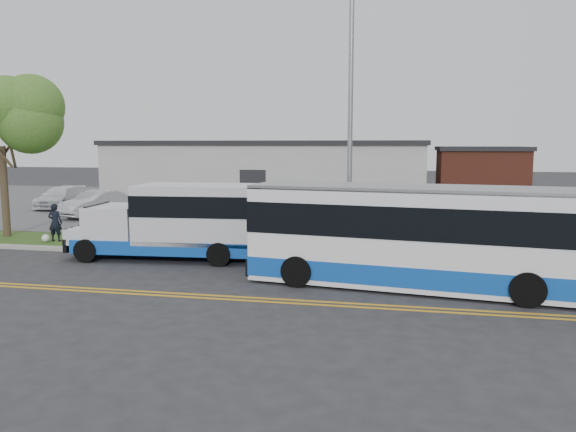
% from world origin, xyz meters
% --- Properties ---
extents(ground, '(140.00, 140.00, 0.00)m').
position_xyz_m(ground, '(0.00, 0.00, 0.00)').
color(ground, '#28282B').
rests_on(ground, ground).
extents(lane_line_north, '(70.00, 0.12, 0.01)m').
position_xyz_m(lane_line_north, '(0.00, -3.85, 0.01)').
color(lane_line_north, gold).
rests_on(lane_line_north, ground).
extents(lane_line_south, '(70.00, 0.12, 0.01)m').
position_xyz_m(lane_line_south, '(0.00, -4.15, 0.01)').
color(lane_line_south, gold).
rests_on(lane_line_south, ground).
extents(curb, '(80.00, 0.30, 0.15)m').
position_xyz_m(curb, '(0.00, 1.10, 0.07)').
color(curb, '#9E9B93').
rests_on(curb, ground).
extents(verge, '(80.00, 3.30, 0.10)m').
position_xyz_m(verge, '(0.00, 2.90, 0.05)').
color(verge, '#2D4918').
rests_on(verge, ground).
extents(parking_lot, '(80.00, 25.00, 0.10)m').
position_xyz_m(parking_lot, '(0.00, 17.00, 0.05)').
color(parking_lot, '#4C4C4F').
rests_on(parking_lot, ground).
extents(commercial_building, '(25.40, 10.40, 4.35)m').
position_xyz_m(commercial_building, '(-6.00, 27.00, 2.18)').
color(commercial_building, '#9E9E99').
rests_on(commercial_building, ground).
extents(brick_wing, '(6.30, 7.30, 3.90)m').
position_xyz_m(brick_wing, '(10.50, 26.00, 1.96)').
color(brick_wing, brown).
rests_on(brick_wing, ground).
extents(tree_west, '(4.40, 4.40, 6.91)m').
position_xyz_m(tree_west, '(-12.00, 3.20, 5.12)').
color(tree_west, '#3C2D20').
rests_on(tree_west, verge).
extents(streetlight_near, '(0.35, 1.53, 9.50)m').
position_xyz_m(streetlight_near, '(3.00, 2.73, 5.23)').
color(streetlight_near, gray).
rests_on(streetlight_near, verge).
extents(shuttle_bus, '(7.14, 2.78, 2.68)m').
position_xyz_m(shuttle_bus, '(-2.82, 0.65, 1.43)').
color(shuttle_bus, '#104BB1').
rests_on(shuttle_bus, ground).
extents(transit_bus, '(10.77, 3.75, 2.93)m').
position_xyz_m(transit_bus, '(5.83, -1.80, 1.48)').
color(transit_bus, white).
rests_on(transit_bus, ground).
extents(pedestrian, '(0.62, 0.46, 1.58)m').
position_xyz_m(pedestrian, '(-9.11, 2.46, 0.89)').
color(pedestrian, black).
rests_on(pedestrian, verge).
extents(parked_car_a, '(2.58, 4.59, 1.43)m').
position_xyz_m(parked_car_a, '(-11.76, 10.10, 0.82)').
color(parked_car_a, silver).
rests_on(parked_car_a, parking_lot).
extents(parked_car_b, '(2.46, 4.70, 1.30)m').
position_xyz_m(parked_car_b, '(-16.30, 13.54, 0.75)').
color(parked_car_b, white).
rests_on(parked_car_b, parking_lot).
extents(grocery_bag_left, '(0.32, 0.32, 0.32)m').
position_xyz_m(grocery_bag_left, '(-9.41, 2.21, 0.26)').
color(grocery_bag_left, white).
rests_on(grocery_bag_left, verge).
extents(grocery_bag_right, '(0.32, 0.32, 0.32)m').
position_xyz_m(grocery_bag_right, '(-8.81, 2.71, 0.26)').
color(grocery_bag_right, white).
rests_on(grocery_bag_right, verge).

